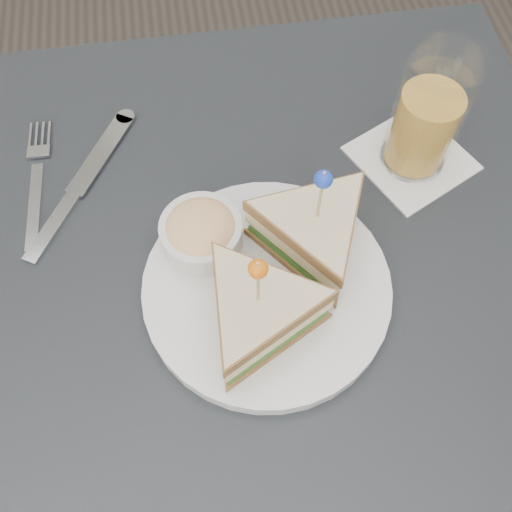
# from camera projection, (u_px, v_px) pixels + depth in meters

# --- Properties ---
(ground_plane) EXTENTS (3.50, 3.50, 0.00)m
(ground_plane) POSITION_uv_depth(u_px,v_px,m) (252.00, 430.00, 1.27)
(ground_plane) COLOR #3F3833
(table) EXTENTS (0.80, 0.80, 0.75)m
(table) POSITION_uv_depth(u_px,v_px,m) (249.00, 314.00, 0.68)
(table) COLOR black
(table) RESTS_ON ground
(plate_meal) EXTENTS (0.29, 0.28, 0.15)m
(plate_meal) POSITION_uv_depth(u_px,v_px,m) (273.00, 271.00, 0.57)
(plate_meal) COLOR silver
(plate_meal) RESTS_ON table
(cutlery_fork) EXTENTS (0.03, 0.19, 0.01)m
(cutlery_fork) POSITION_uv_depth(u_px,v_px,m) (37.00, 177.00, 0.68)
(cutlery_fork) COLOR white
(cutlery_fork) RESTS_ON table
(cutlery_knife) EXTENTS (0.14, 0.21, 0.01)m
(cutlery_knife) POSITION_uv_depth(u_px,v_px,m) (78.00, 188.00, 0.67)
(cutlery_knife) COLOR silver
(cutlery_knife) RESTS_ON table
(drink_set) EXTENTS (0.16, 0.16, 0.16)m
(drink_set) POSITION_uv_depth(u_px,v_px,m) (426.00, 120.00, 0.63)
(drink_set) COLOR silver
(drink_set) RESTS_ON table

